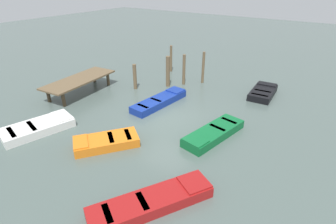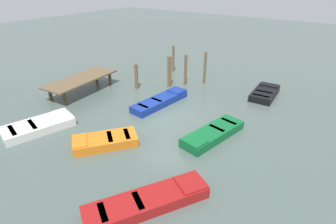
# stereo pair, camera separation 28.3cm
# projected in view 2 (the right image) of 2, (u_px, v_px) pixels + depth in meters

# --- Properties ---
(ground_plane) EXTENTS (80.00, 80.00, 0.00)m
(ground_plane) POSITION_uv_depth(u_px,v_px,m) (168.00, 118.00, 14.23)
(ground_plane) COLOR #4C5B56
(dock_segment) EXTENTS (4.95, 2.23, 0.95)m
(dock_segment) POSITION_uv_depth(u_px,v_px,m) (81.00, 80.00, 17.01)
(dock_segment) COLOR brown
(dock_segment) RESTS_ON ground_plane
(rowboat_blue) EXTENTS (3.96, 1.39, 0.46)m
(rowboat_blue) POSITION_uv_depth(u_px,v_px,m) (160.00, 101.00, 15.66)
(rowboat_blue) COLOR navy
(rowboat_blue) RESTS_ON ground_plane
(rowboat_black) EXTENTS (2.73, 1.44, 0.46)m
(rowboat_black) POSITION_uv_depth(u_px,v_px,m) (265.00, 93.00, 16.67)
(rowboat_black) COLOR black
(rowboat_black) RESTS_ON ground_plane
(rowboat_red) EXTENTS (4.08, 2.95, 0.46)m
(rowboat_red) POSITION_uv_depth(u_px,v_px,m) (148.00, 201.00, 8.70)
(rowboat_red) COLOR maroon
(rowboat_red) RESTS_ON ground_plane
(rowboat_green) EXTENTS (3.61, 1.74, 0.46)m
(rowboat_green) POSITION_uv_depth(u_px,v_px,m) (213.00, 134.00, 12.41)
(rowboat_green) COLOR #0F602D
(rowboat_green) RESTS_ON ground_plane
(rowboat_orange) EXTENTS (2.94, 2.63, 0.46)m
(rowboat_orange) POSITION_uv_depth(u_px,v_px,m) (105.00, 141.00, 11.87)
(rowboat_orange) COLOR orange
(rowboat_orange) RESTS_ON ground_plane
(rowboat_white) EXTENTS (3.46, 2.24, 0.46)m
(rowboat_white) POSITION_uv_depth(u_px,v_px,m) (39.00, 126.00, 13.06)
(rowboat_white) COLOR silver
(rowboat_white) RESTS_ON ground_plane
(mooring_piling_far_left) EXTENTS (0.23, 0.23, 1.67)m
(mooring_piling_far_left) POSITION_uv_depth(u_px,v_px,m) (136.00, 77.00, 17.56)
(mooring_piling_far_left) COLOR brown
(mooring_piling_far_left) RESTS_ON ground_plane
(mooring_piling_near_right) EXTENTS (0.18, 0.18, 2.03)m
(mooring_piling_near_right) POSITION_uv_depth(u_px,v_px,m) (173.00, 59.00, 20.68)
(mooring_piling_near_right) COLOR brown
(mooring_piling_near_right) RESTS_ON ground_plane
(mooring_piling_mid_left) EXTENTS (0.20, 0.20, 2.08)m
(mooring_piling_mid_left) POSITION_uv_depth(u_px,v_px,m) (186.00, 70.00, 18.14)
(mooring_piling_mid_left) COLOR brown
(mooring_piling_mid_left) RESTS_ON ground_plane
(mooring_piling_far_right) EXTENTS (0.27, 0.27, 2.07)m
(mooring_piling_far_right) POSITION_uv_depth(u_px,v_px,m) (169.00, 72.00, 17.85)
(mooring_piling_far_right) COLOR brown
(mooring_piling_far_right) RESTS_ON ground_plane
(mooring_piling_mid_right) EXTENTS (0.18, 0.18, 2.18)m
(mooring_piling_mid_right) POSITION_uv_depth(u_px,v_px,m) (205.00, 68.00, 18.38)
(mooring_piling_mid_right) COLOR brown
(mooring_piling_mid_right) RESTS_ON ground_plane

